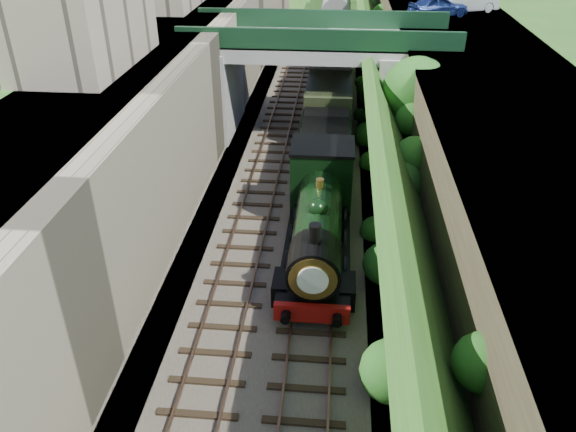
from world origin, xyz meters
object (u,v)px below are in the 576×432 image
object	(u,v)px
car_silver	(469,2)
locomotive	(319,219)
tree	(418,94)
tender	(325,154)
road_bridge	(326,72)
car_blue	(438,6)

from	to	relation	value
car_silver	locomotive	distance (m)	25.09
tree	tender	xyz separation A→B (m)	(-4.71, -1.35, -3.03)
tender	road_bridge	bearing A→B (deg)	92.14
tree	car_blue	world-z (taller)	car_blue
tree	tender	size ratio (longest dim) A/B	1.10
tree	locomotive	bearing A→B (deg)	-118.41
car_silver	locomotive	xyz separation A→B (m)	(-9.49, -22.67, -5.08)
locomotive	tender	distance (m)	7.37
road_bridge	tree	distance (m)	7.44
car_blue	tender	size ratio (longest dim) A/B	0.68
road_bridge	car_blue	size ratio (longest dim) A/B	3.91
tender	car_blue	bearing A→B (deg)	62.18
road_bridge	tree	size ratio (longest dim) A/B	2.42
tree	locomotive	xyz separation A→B (m)	(-4.71, -8.71, -2.75)
car_silver	tender	size ratio (longest dim) A/B	0.73
road_bridge	locomotive	size ratio (longest dim) A/B	1.56
road_bridge	car_silver	xyz separation A→B (m)	(9.75, 8.45, 2.89)
car_blue	locomotive	distance (m)	22.67
tree	road_bridge	bearing A→B (deg)	132.04
locomotive	road_bridge	bearing A→B (deg)	91.03
road_bridge	tender	xyz separation A→B (m)	(0.26, -6.86, -2.46)
tree	locomotive	size ratio (longest dim) A/B	0.65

